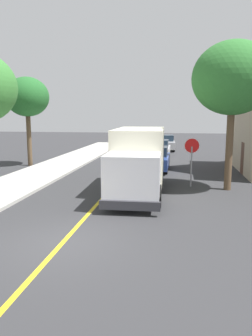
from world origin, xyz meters
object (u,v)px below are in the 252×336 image
Objects in this scene: parked_car_far at (166,143)px; parked_car_mid at (159,150)px; box_truck at (139,158)px; street_tree_far_side at (233,79)px; street_tree_down_block at (27,97)px; stop_sign at (192,153)px; parked_car_near at (156,159)px.

parked_car_mid is at bearing -93.10° from parked_car_far.
box_truck reaches higher than parked_car_mid.
street_tree_far_side is (3.86, -18.58, 4.88)m from parked_car_far.
street_tree_far_side reaches higher than box_truck.
box_truck is at bearing -38.85° from street_tree_down_block.
parked_car_mid is 0.99× the size of parked_car_far.
stop_sign is 0.35× the size of street_tree_far_side.
box_truck is at bearing -162.67° from street_tree_far_side.
street_tree_down_block is (-9.71, 0.57, 4.37)m from parked_car_near.
parked_car_mid is 1.67× the size of stop_sign.
street_tree_far_side reaches higher than stop_sign.
box_truck reaches higher than stop_sign.
parked_car_far is 16.59m from street_tree_down_block.
parked_car_near is 1.67× the size of stop_sign.
parked_car_mid is (-0.11, 6.18, 0.00)m from parked_car_near.
stop_sign is at bearing -65.90° from parked_car_near.
parked_car_mid is at bearing 88.63° from box_truck.
parked_car_far is 0.67× the size of street_tree_down_block.
box_truck is at bearing -91.96° from parked_car_far.
street_tree_far_side is (4.23, -11.69, 4.88)m from parked_car_mid.
parked_car_near is 0.66× the size of street_tree_down_block.
street_tree_down_block is at bearing 156.33° from street_tree_far_side.
box_truck is at bearing -144.74° from stop_sign.
parked_car_near and parked_car_far have the same top height.
stop_sign reaches higher than parked_car_near.
stop_sign is (2.67, 1.89, 0.09)m from box_truck.
street_tree_down_block is (-11.97, 5.60, 3.31)m from stop_sign.
box_truck is 1.64× the size of parked_car_near.
parked_car_mid and parked_car_far have the same top height.
street_tree_down_block is (-13.84, 6.07, -0.51)m from street_tree_far_side.
parked_car_far is (0.26, 13.08, 0.00)m from parked_car_near.
parked_car_near is at bearing -91.16° from parked_car_far.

